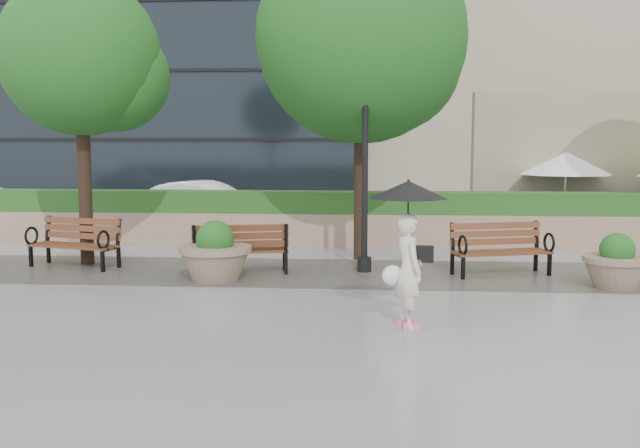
# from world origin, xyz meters

# --- Properties ---
(ground) EXTENTS (100.00, 100.00, 0.00)m
(ground) POSITION_xyz_m (0.00, 0.00, 0.00)
(ground) COLOR gray
(ground) RESTS_ON ground
(cobble_strip) EXTENTS (28.00, 3.20, 0.01)m
(cobble_strip) POSITION_xyz_m (0.00, 3.00, 0.01)
(cobble_strip) COLOR #383330
(cobble_strip) RESTS_ON ground
(hedge_wall) EXTENTS (24.00, 0.80, 1.35)m
(hedge_wall) POSITION_xyz_m (0.00, 7.00, 0.66)
(hedge_wall) COLOR tan
(hedge_wall) RESTS_ON ground
(asphalt_street) EXTENTS (40.00, 7.00, 0.00)m
(asphalt_street) POSITION_xyz_m (0.00, 11.00, 0.00)
(asphalt_street) COLOR black
(asphalt_street) RESTS_ON ground
(bench_1) EXTENTS (2.00, 1.22, 1.01)m
(bench_1) POSITION_xyz_m (-4.46, 3.20, 0.30)
(bench_1) COLOR brown
(bench_1) RESTS_ON ground
(bench_2) EXTENTS (1.96, 1.09, 1.00)m
(bench_2) POSITION_xyz_m (-0.91, 2.80, 0.30)
(bench_2) COLOR brown
(bench_2) RESTS_ON ground
(bench_3) EXTENTS (2.01, 1.26, 1.01)m
(bench_3) POSITION_xyz_m (4.17, 2.99, 0.30)
(bench_3) COLOR brown
(bench_3) RESTS_ON ground
(planter_left) EXTENTS (1.36, 1.36, 1.14)m
(planter_left) POSITION_xyz_m (-1.24, 2.00, 0.45)
(planter_left) COLOR #7F6B56
(planter_left) RESTS_ON ground
(planter_right) EXTENTS (1.18, 1.18, 0.99)m
(planter_right) POSITION_xyz_m (6.00, 1.91, 0.39)
(planter_right) COLOR #7F6B56
(planter_right) RESTS_ON ground
(lamppost) EXTENTS (0.28, 0.28, 4.22)m
(lamppost) POSITION_xyz_m (1.52, 3.16, 1.87)
(lamppost) COLOR black
(lamppost) RESTS_ON ground
(tree_0) EXTENTS (3.39, 3.29, 6.00)m
(tree_0) POSITION_xyz_m (-4.21, 3.67, 4.23)
(tree_0) COLOR black
(tree_0) RESTS_ON ground
(tree_1) EXTENTS (4.56, 4.56, 7.10)m
(tree_1) POSITION_xyz_m (1.54, 4.85, 4.70)
(tree_1) COLOR black
(tree_1) RESTS_ON ground
(patio_umb_white) EXTENTS (2.50, 2.50, 2.30)m
(patio_umb_white) POSITION_xyz_m (6.92, 9.09, 1.99)
(patio_umb_white) COLOR black
(patio_umb_white) RESTS_ON ground
(car_right) EXTENTS (4.55, 2.47, 1.42)m
(car_right) POSITION_xyz_m (-3.35, 10.03, 0.71)
(car_right) COLOR silver
(car_right) RESTS_ON ground
(pedestrian) EXTENTS (1.11, 1.11, 2.04)m
(pedestrian) POSITION_xyz_m (2.19, -1.03, 1.24)
(pedestrian) COLOR beige
(pedestrian) RESTS_ON ground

